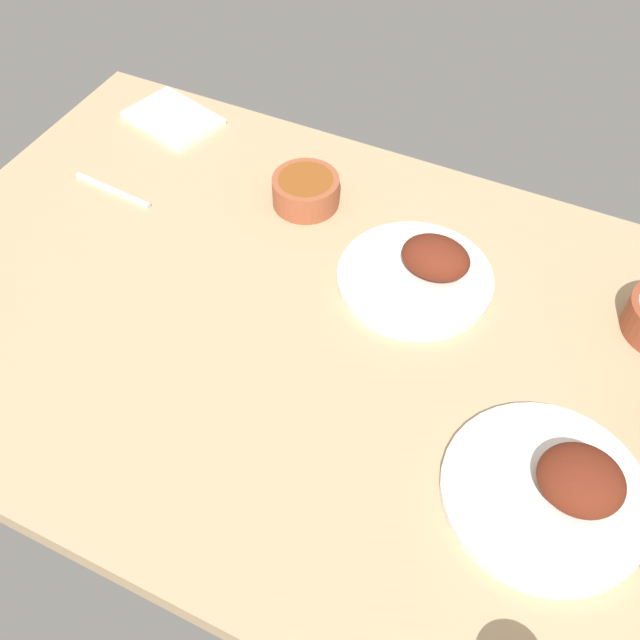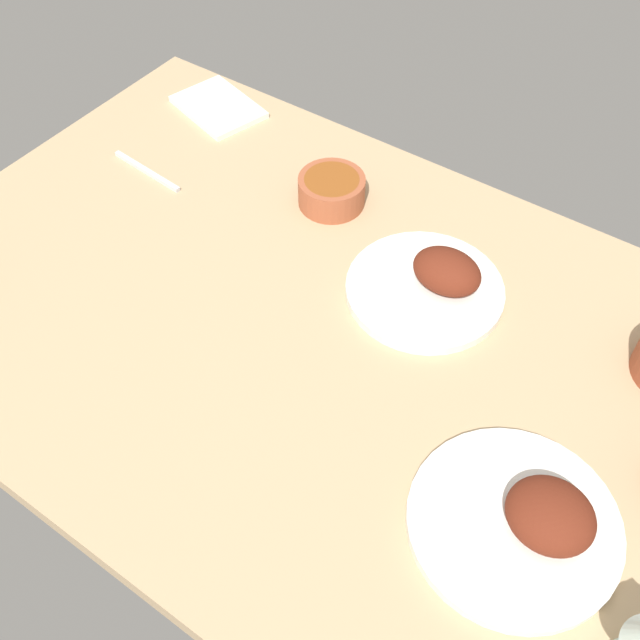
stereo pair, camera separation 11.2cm
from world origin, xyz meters
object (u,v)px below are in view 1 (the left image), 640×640
folded_napkin (173,118)px  fork_loose (112,190)px  bowl_soup (306,190)px  plate_center_main (558,488)px  plate_far_side (422,271)px

folded_napkin → fork_loose: size_ratio=1.04×
bowl_soup → plate_center_main: bearing=-34.2°
plate_far_side → bowl_soup: bearing=160.9°
plate_center_main → fork_loose: 90.00cm
plate_far_side → bowl_soup: plate_far_side is taller
plate_center_main → plate_far_side: size_ratio=1.07×
fork_loose → plate_far_side: bearing=8.8°
plate_far_side → fork_loose: bearing=-176.1°
bowl_soup → plate_far_side: bearing=-19.1°
plate_far_side → folded_napkin: size_ratio=1.43×
bowl_soup → fork_loose: bowl_soup is taller
bowl_soup → folded_napkin: (-34.55, 10.25, -2.30)cm
plate_far_side → folded_napkin: 62.62cm
bowl_soup → folded_napkin: 36.12cm
plate_center_main → folded_napkin: 100.39cm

